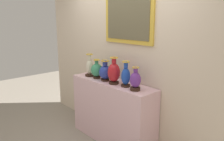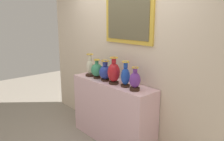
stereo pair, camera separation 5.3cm
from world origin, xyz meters
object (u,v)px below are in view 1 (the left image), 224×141
vase_sapphire (126,76)px  vase_ivory (90,67)px  vase_jade (97,70)px  vase_crimson (114,72)px  vase_cobalt (105,72)px  vase_violet (135,80)px

vase_sapphire → vase_ivory: bearing=-179.1°
vase_ivory → vase_jade: size_ratio=1.21×
vase_crimson → vase_sapphire: vase_crimson is taller
vase_cobalt → vase_sapphire: 0.43m
vase_jade → vase_cobalt: vase_cobalt is taller
vase_sapphire → vase_violet: bearing=-8.1°
vase_jade → vase_violet: bearing=-0.7°
vase_cobalt → vase_crimson: 0.22m
vase_cobalt → vase_violet: same height
vase_jade → vase_sapphire: bearing=1.8°
vase_ivory → vase_violet: 1.03m
vase_crimson → vase_violet: 0.42m
vase_ivory → vase_sapphire: (0.82, 0.01, 0.00)m
vase_crimson → vase_violet: vase_crimson is taller
vase_crimson → vase_sapphire: size_ratio=1.09×
vase_cobalt → vase_violet: size_ratio=1.00×
vase_ivory → vase_violet: vase_ivory is taller
vase_cobalt → vase_violet: bearing=-1.4°
vase_ivory → vase_sapphire: vase_ivory is taller
vase_jade → vase_cobalt: bearing=1.6°
vase_cobalt → vase_sapphire: bearing=1.9°
vase_jade → vase_violet: vase_violet is taller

